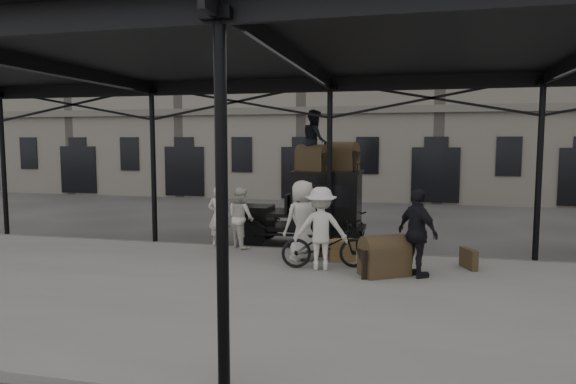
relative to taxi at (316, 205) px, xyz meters
name	(u,v)px	position (x,y,z in m)	size (l,w,h in m)	color
ground	(315,275)	(0.53, -3.05, -1.20)	(120.00, 120.00, 0.00)	#383533
platform	(296,298)	(0.53, -5.05, -1.13)	(28.00, 8.00, 0.15)	slate
canopy	(299,54)	(0.53, -4.77, 3.39)	(22.50, 9.00, 4.74)	black
building_frontage	(375,68)	(0.53, 14.95, 5.80)	(64.00, 8.00, 14.00)	slate
taxi	(316,205)	(0.00, 0.00, 0.00)	(3.65, 1.55, 2.18)	black
porter_left	(219,216)	(-2.45, -1.25, -0.23)	(0.60, 0.40, 1.65)	beige
porter_midleft	(241,217)	(-1.81, -1.25, -0.24)	(0.79, 0.62, 1.63)	silver
porter_centre	(303,220)	(0.09, -2.32, -0.09)	(0.94, 0.61, 1.93)	beige
porter_official	(418,233)	(2.75, -3.26, -0.11)	(1.10, 0.46, 1.88)	black
porter_right	(321,228)	(0.67, -3.08, -0.13)	(1.19, 0.69, 1.85)	beige
bicycle	(325,245)	(0.74, -2.91, -0.53)	(0.69, 1.98, 1.04)	black
porter_roof	(315,140)	(-0.03, -0.10, 1.82)	(0.82, 0.64, 1.69)	black
steamer_trunk_roof_near	(312,160)	(-0.08, -0.25, 1.28)	(0.82, 0.50, 0.60)	#43321F
steamer_trunk_roof_far	(341,158)	(0.67, 0.20, 1.31)	(0.91, 0.56, 0.67)	#43321F
steamer_trunk_platform	(384,259)	(2.07, -3.29, -0.69)	(0.99, 0.61, 0.73)	#43321F
wicker_hamper	(342,250)	(1.02, -2.13, -0.80)	(0.60, 0.45, 0.50)	olive
suitcase_upright	(469,259)	(3.89, -2.26, -0.83)	(0.15, 0.60, 0.45)	#43321F
suitcase_flat	(321,249)	(0.47, -1.86, -0.85)	(0.60, 0.15, 0.40)	#43321F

